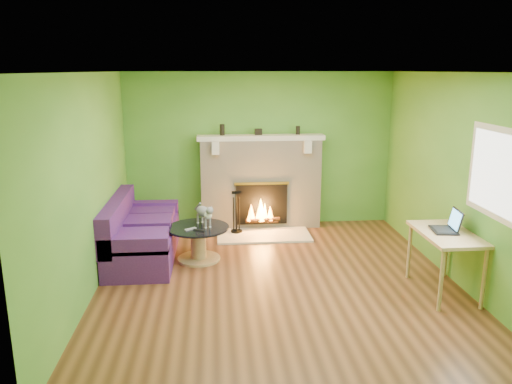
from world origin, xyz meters
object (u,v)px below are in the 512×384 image
sofa (140,235)px  coffee_table (198,241)px  desk (446,240)px  cat (204,214)px

sofa → coffee_table: 0.86m
sofa → coffee_table: size_ratio=2.22×
coffee_table → desk: (2.97, -1.31, 0.39)m
sofa → coffee_table: bearing=-11.6°
cat → sofa: bearing=147.0°
desk → cat: (-2.89, 1.36, -0.01)m
cat → desk: bearing=-50.7°
sofa → cat: 0.98m
desk → sofa: bearing=158.7°
cat → coffee_table: bearing=-173.5°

